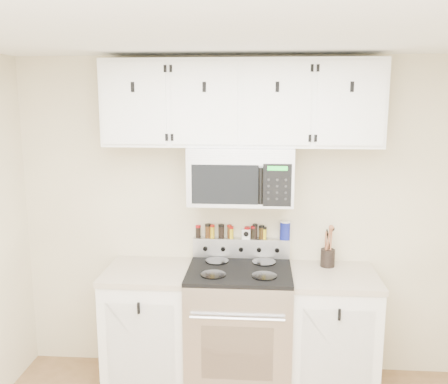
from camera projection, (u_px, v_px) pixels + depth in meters
The scene contains 21 objects.
back_wall at pixel (242, 219), 3.92m from camera, with size 3.50×0.01×2.50m, color #BDAF8D.
ceiling at pixel (226, 21), 1.98m from camera, with size 3.50×3.50×0.01m, color white.
range at pixel (239, 327), 3.76m from camera, with size 0.76×0.65×1.10m.
base_cabinet_left at pixel (150, 326), 3.84m from camera, with size 0.64×0.62×0.92m.
base_cabinet_right at pixel (331, 332), 3.73m from camera, with size 0.64×0.62×0.92m.
microwave at pixel (241, 175), 3.67m from camera, with size 0.76×0.44×0.42m.
upper_cabinets at pixel (242, 103), 3.59m from camera, with size 2.00×0.35×0.62m.
utensil_crock at pixel (328, 256), 3.80m from camera, with size 0.11×0.11×0.32m.
kitchen_timer at pixel (246, 234), 3.91m from camera, with size 0.07×0.06×0.08m, color white.
salt_canister at pixel (285, 230), 3.88m from camera, with size 0.08×0.08×0.15m.
spice_jar_0 at pixel (198, 231), 3.93m from camera, with size 0.04×0.04×0.10m.
spice_jar_1 at pixel (208, 231), 3.93m from camera, with size 0.05×0.05×0.11m.
spice_jar_2 at pixel (212, 231), 3.93m from camera, with size 0.04×0.04×0.11m.
spice_jar_3 at pixel (221, 231), 3.92m from camera, with size 0.05×0.05×0.11m.
spice_jar_4 at pixel (229, 231), 3.92m from camera, with size 0.04×0.04×0.11m.
spice_jar_5 at pixel (231, 232), 3.92m from camera, with size 0.04×0.04×0.09m.
spice_jar_6 at pixel (247, 233), 3.91m from camera, with size 0.04×0.04×0.09m.
spice_jar_7 at pixel (253, 232), 3.90m from camera, with size 0.04×0.04×0.10m.
spice_jar_8 at pixel (255, 231), 3.90m from camera, with size 0.04×0.04×0.12m.
spice_jar_9 at pixel (262, 232), 3.90m from camera, with size 0.04×0.04×0.11m.
spice_jar_10 at pixel (264, 233), 3.90m from camera, with size 0.04×0.04×0.10m.
Camera 1 is at (0.15, -2.07, 2.20)m, focal length 40.00 mm.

